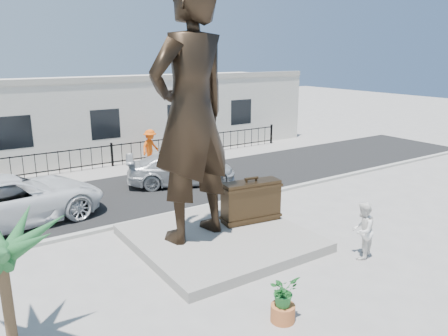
# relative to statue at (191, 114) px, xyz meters

# --- Properties ---
(ground) EXTENTS (100.00, 100.00, 0.00)m
(ground) POSITION_rel_statue_xyz_m (1.27, -1.85, -4.17)
(ground) COLOR #9E9991
(ground) RESTS_ON ground
(street) EXTENTS (40.00, 7.00, 0.01)m
(street) POSITION_rel_statue_xyz_m (1.27, 6.15, -4.17)
(street) COLOR black
(street) RESTS_ON ground
(curb) EXTENTS (40.00, 0.25, 0.12)m
(curb) POSITION_rel_statue_xyz_m (1.27, 2.65, -4.11)
(curb) COLOR #A5A399
(curb) RESTS_ON ground
(far_sidewalk) EXTENTS (40.00, 2.50, 0.02)m
(far_sidewalk) POSITION_rel_statue_xyz_m (1.27, 10.15, -4.16)
(far_sidewalk) COLOR #9E9991
(far_sidewalk) RESTS_ON ground
(plinth) EXTENTS (5.20, 5.20, 0.30)m
(plinth) POSITION_rel_statue_xyz_m (0.77, -0.35, -4.02)
(plinth) COLOR gray
(plinth) RESTS_ON ground
(fence) EXTENTS (22.00, 0.10, 1.20)m
(fence) POSITION_rel_statue_xyz_m (1.27, 10.95, -3.57)
(fence) COLOR black
(fence) RESTS_ON ground
(building) EXTENTS (28.00, 7.00, 4.40)m
(building) POSITION_rel_statue_xyz_m (1.27, 15.15, -1.97)
(building) COLOR silver
(building) RESTS_ON ground
(statue) EXTENTS (3.14, 2.38, 7.74)m
(statue) POSITION_rel_statue_xyz_m (0.00, 0.00, 0.00)
(statue) COLOR black
(statue) RESTS_ON plinth
(suitcase) EXTENTS (2.08, 0.92, 1.42)m
(suitcase) POSITION_rel_statue_xyz_m (2.28, -0.01, -3.16)
(suitcase) COLOR #332515
(suitcase) RESTS_ON plinth
(tourist) EXTENTS (1.03, 0.94, 1.73)m
(tourist) POSITION_rel_statue_xyz_m (3.69, -3.58, -3.31)
(tourist) COLOR white
(tourist) RESTS_ON ground
(car_white) EXTENTS (6.79, 3.94, 1.78)m
(car_white) POSITION_rel_statue_xyz_m (-4.49, 5.03, -3.27)
(car_white) COLOR silver
(car_white) RESTS_ON street
(car_silver) EXTENTS (5.37, 3.69, 1.44)m
(car_silver) POSITION_rel_statue_xyz_m (2.84, 6.05, -3.44)
(car_silver) COLOR #AAADAF
(car_silver) RESTS_ON street
(worker) EXTENTS (1.43, 1.21, 1.92)m
(worker) POSITION_rel_statue_xyz_m (3.19, 10.24, -3.19)
(worker) COLOR #F8580D
(worker) RESTS_ON far_sidewalk
(planter) EXTENTS (0.56, 0.56, 0.40)m
(planter) POSITION_rel_statue_xyz_m (-0.36, -4.72, -3.97)
(planter) COLOR #BA6231
(planter) RESTS_ON ground
(shrub) EXTENTS (0.70, 0.63, 0.72)m
(shrub) POSITION_rel_statue_xyz_m (-0.36, -4.72, -3.41)
(shrub) COLOR #236B2B
(shrub) RESTS_ON planter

